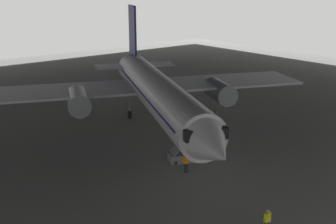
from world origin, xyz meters
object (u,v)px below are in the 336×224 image
airplane_main (156,91)px  crew_worker_by_stairs (186,162)px  boarding_stairs (192,151)px  crew_worker_near_nose (267,220)px

airplane_main → crew_worker_by_stairs: (-5.76, -11.23, -2.56)m
boarding_stairs → crew_worker_by_stairs: 2.72m
airplane_main → crew_worker_near_nose: (-7.61, -20.47, -2.56)m
crew_worker_by_stairs → airplane_main: bearing=62.9°
crew_worker_near_nose → crew_worker_by_stairs: (1.86, 9.24, -0.00)m
boarding_stairs → crew_worker_by_stairs: bearing=-142.5°
airplane_main → crew_worker_by_stairs: 12.88m
crew_worker_by_stairs → crew_worker_near_nose: bearing=-101.4°
crew_worker_near_nose → crew_worker_by_stairs: bearing=78.6°
airplane_main → crew_worker_near_nose: bearing=-110.4°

